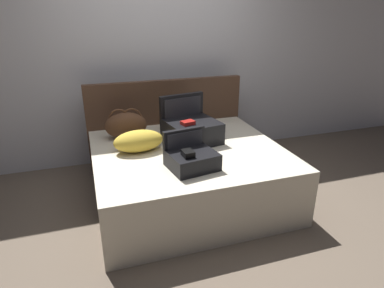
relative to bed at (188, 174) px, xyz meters
name	(u,v)px	position (x,y,z in m)	size (l,w,h in m)	color
ground_plane	(201,219)	(0.00, -0.40, -0.28)	(12.00, 12.00, 0.00)	#6B5B4C
back_wall	(157,56)	(0.00, 1.25, 1.02)	(8.00, 0.10, 2.60)	silver
bed	(188,174)	(0.00, 0.00, 0.00)	(1.83, 1.65, 0.56)	beige
headboard	(167,124)	(0.00, 0.87, 0.26)	(1.87, 0.08, 1.08)	#4C3323
hard_case_large	(191,128)	(0.10, 0.20, 0.42)	(0.58, 0.58, 0.45)	black
hard_case_medium	(191,157)	(-0.10, -0.40, 0.38)	(0.44, 0.41, 0.31)	black
duffel_bag	(126,125)	(-0.53, 0.49, 0.42)	(0.46, 0.25, 0.33)	brown
pillow_near_headboard	(139,141)	(-0.47, 0.10, 0.38)	(0.48, 0.26, 0.21)	gold
pillow_center_head	(181,120)	(0.12, 0.64, 0.37)	(0.49, 0.28, 0.18)	white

